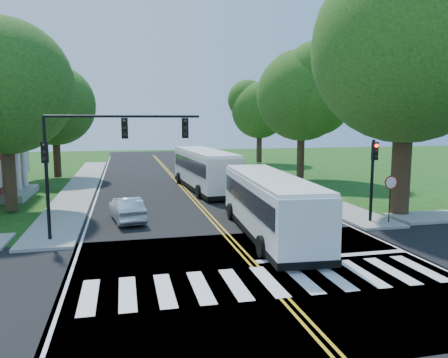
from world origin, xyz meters
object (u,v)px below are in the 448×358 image
object	(u,v)px
signal_nw	(99,146)
suv	(290,198)
bus_lead	(269,204)
bus_follow	(204,169)
signal_ne	(373,169)
hatchback	(127,209)
dark_sedan	(279,191)

from	to	relation	value
signal_nw	suv	size ratio (longest dim) A/B	1.60
bus_lead	bus_follow	bearing A→B (deg)	-84.43
signal_nw	signal_ne	size ratio (longest dim) A/B	1.62
bus_follow	hatchback	size ratio (longest dim) A/B	3.04
signal_nw	bus_follow	size ratio (longest dim) A/B	0.57
signal_nw	dark_sedan	distance (m)	14.75
signal_nw	suv	world-z (taller)	signal_nw
suv	dark_sedan	bearing A→B (deg)	-84.93
bus_lead	suv	distance (m)	7.07
suv	dark_sedan	distance (m)	3.00
signal_nw	signal_ne	world-z (taller)	signal_nw
bus_lead	dark_sedan	xyz separation A→B (m)	(3.86, 9.06, -0.92)
signal_ne	hatchback	bearing A→B (deg)	164.86
signal_nw	dark_sedan	xyz separation A→B (m)	(11.75, 8.09, -3.75)
signal_ne	suv	size ratio (longest dim) A/B	0.99
bus_follow	hatchback	world-z (taller)	bus_follow
signal_ne	hatchback	distance (m)	13.54
hatchback	dark_sedan	size ratio (longest dim) A/B	0.97
hatchback	dark_sedan	bearing A→B (deg)	-165.61
signal_ne	suv	xyz separation A→B (m)	(-2.66, 5.09, -2.33)
bus_lead	bus_follow	size ratio (longest dim) A/B	0.92
bus_follow	dark_sedan	distance (m)	7.14
bus_lead	bus_follow	distance (m)	14.63
bus_follow	suv	distance (m)	9.49
bus_follow	dark_sedan	xyz separation A→B (m)	(4.34, -5.57, -1.06)
bus_lead	suv	world-z (taller)	bus_lead
suv	bus_lead	bearing A→B (deg)	72.06
hatchback	signal_nw	bearing A→B (deg)	62.49
signal_ne	signal_nw	bearing A→B (deg)	-179.95
suv	dark_sedan	size ratio (longest dim) A/B	1.05
hatchback	dark_sedan	distance (m)	11.54
signal_nw	suv	xyz separation A→B (m)	(11.39, 5.11, -3.75)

